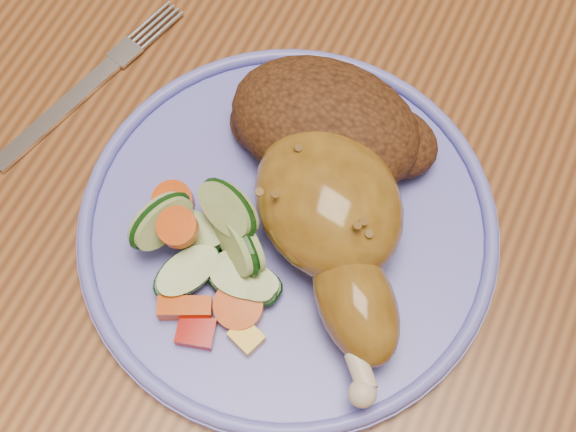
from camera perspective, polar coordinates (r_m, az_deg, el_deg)
The scene contains 8 objects.
ground at distance 1.31m, azimuth 3.52°, elevation -10.16°, with size 4.00×4.00×0.00m, color #55301D.
dining_table at distance 0.69m, azimuth 6.66°, elevation 3.56°, with size 0.90×1.40×0.75m.
plate at distance 0.56m, azimuth -0.00°, elevation -0.88°, with size 0.29×0.29×0.01m, color #6668DB.
plate_rim at distance 0.55m, azimuth -0.00°, elevation -0.43°, with size 0.29×0.29×0.01m, color #6668DB.
chicken_leg at distance 0.52m, azimuth 3.36°, elevation -0.63°, with size 0.17×0.19×0.06m.
rice_pilaf at distance 0.56m, azimuth 2.97°, elevation 6.41°, with size 0.15×0.10×0.06m.
vegetable_pile at distance 0.53m, azimuth -5.45°, elevation -2.55°, with size 0.12×0.12×0.06m.
fork at distance 0.64m, azimuth -14.33°, elevation 8.70°, with size 0.06×0.16×0.00m.
Camera 1 is at (0.06, -0.32, 1.27)m, focal length 50.00 mm.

